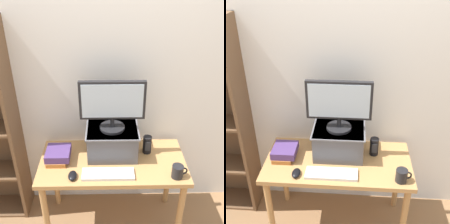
{
  "view_description": "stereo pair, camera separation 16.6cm",
  "coord_description": "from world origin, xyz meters",
  "views": [
    {
      "loc": [
        -0.04,
        -1.76,
        2.14
      ],
      "look_at": [
        -0.0,
        0.04,
        1.13
      ],
      "focal_mm": 45.0,
      "sensor_mm": 36.0,
      "label": 1
    },
    {
      "loc": [
        0.13,
        -1.75,
        2.14
      ],
      "look_at": [
        -0.0,
        0.04,
        1.13
      ],
      "focal_mm": 45.0,
      "sensor_mm": 36.0,
      "label": 2
    }
  ],
  "objects": [
    {
      "name": "desk_speaker",
      "position": [
        0.29,
        0.1,
        0.78
      ],
      "size": [
        0.07,
        0.07,
        0.15
      ],
      "color": "black",
      "rests_on": "desk"
    },
    {
      "name": "riser_box",
      "position": [
        -0.0,
        0.1,
        0.83
      ],
      "size": [
        0.41,
        0.33,
        0.24
      ],
      "color": "#515156",
      "rests_on": "desk"
    },
    {
      "name": "keyboard",
      "position": [
        -0.04,
        -0.17,
        0.72
      ],
      "size": [
        0.39,
        0.13,
        0.02
      ],
      "color": "silver",
      "rests_on": "desk"
    },
    {
      "name": "back_wall",
      "position": [
        0.0,
        0.37,
        1.3
      ],
      "size": [
        7.0,
        0.08,
        2.6
      ],
      "color": "silver",
      "rests_on": "ground_plane"
    },
    {
      "name": "desk",
      "position": [
        0.0,
        0.0,
        0.61
      ],
      "size": [
        1.15,
        0.56,
        0.71
      ],
      "color": "#B7844C",
      "rests_on": "ground_plane"
    },
    {
      "name": "coffee_mug",
      "position": [
        0.47,
        -0.2,
        0.76
      ],
      "size": [
        0.12,
        0.08,
        0.1
      ],
      "color": "black",
      "rests_on": "desk"
    },
    {
      "name": "ground_plane",
      "position": [
        0.0,
        0.0,
        0.0
      ],
      "size": [
        12.0,
        12.0,
        0.0
      ],
      "primitive_type": "plane",
      "color": "olive"
    },
    {
      "name": "book_stack",
      "position": [
        -0.43,
        0.02,
        0.76
      ],
      "size": [
        0.19,
        0.21,
        0.09
      ],
      "color": "#AD662D",
      "rests_on": "desk"
    },
    {
      "name": "computer_monitor",
      "position": [
        -0.0,
        0.1,
        1.17
      ],
      "size": [
        0.5,
        0.2,
        0.4
      ],
      "color": "black",
      "rests_on": "riser_box"
    },
    {
      "name": "computer_mouse",
      "position": [
        -0.3,
        -0.19,
        0.73
      ],
      "size": [
        0.06,
        0.1,
        0.04
      ],
      "color": "black",
      "rests_on": "desk"
    }
  ]
}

